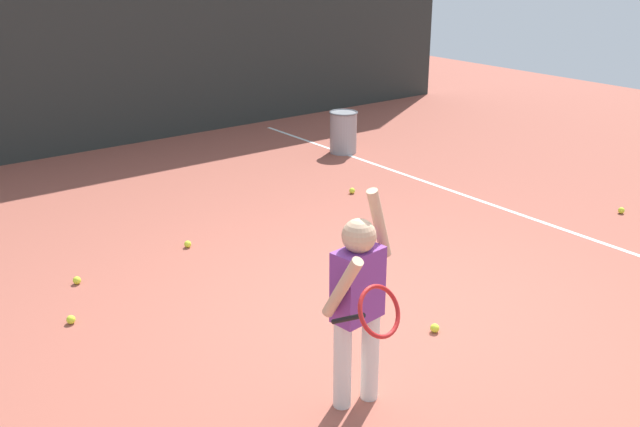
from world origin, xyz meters
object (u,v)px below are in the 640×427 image
ball_hopper (343,132)px  tennis_ball_1 (352,191)px  tennis_player (359,297)px  tennis_ball_3 (71,320)px  tennis_ball_5 (435,328)px  tennis_ball_2 (621,210)px  tennis_ball_4 (77,280)px  tennis_ball_6 (188,244)px

ball_hopper → tennis_ball_1: 1.73m
tennis_player → tennis_ball_3: 2.40m
tennis_ball_3 → tennis_ball_5: same height
tennis_ball_5 → tennis_ball_1: bearing=61.3°
ball_hopper → tennis_ball_2: ball_hopper is taller
tennis_player → tennis_ball_4: bearing=99.6°
ball_hopper → tennis_ball_4: bearing=-157.5°
tennis_ball_1 → tennis_ball_2: 2.87m
tennis_ball_2 → tennis_ball_3: size_ratio=1.00×
tennis_player → tennis_ball_2: size_ratio=20.46×
tennis_ball_1 → tennis_ball_5: 3.12m
tennis_ball_2 → tennis_ball_6: bearing=154.2°
tennis_player → tennis_ball_3: size_ratio=20.46×
tennis_player → tennis_ball_3: tennis_player is taller
tennis_ball_2 → tennis_ball_5: (-3.33, -0.54, 0.00)m
tennis_ball_5 → tennis_ball_4: bearing=127.2°
tennis_ball_3 → tennis_ball_5: size_ratio=1.00×
tennis_ball_2 → tennis_ball_3: bearing=167.5°
tennis_ball_1 → tennis_ball_4: 3.31m
tennis_ball_6 → tennis_player: bearing=-96.2°
ball_hopper → tennis_ball_6: bearing=-152.8°
tennis_ball_4 → tennis_ball_5: bearing=-52.8°
tennis_ball_3 → tennis_ball_5: bearing=-40.0°
tennis_ball_4 → tennis_ball_6: size_ratio=1.00×
tennis_ball_1 → tennis_ball_3: (-3.56, -1.01, 0.00)m
tennis_ball_4 → tennis_ball_6: 1.10m
tennis_ball_1 → tennis_ball_5: size_ratio=1.00×
tennis_ball_1 → tennis_player: bearing=-129.4°
tennis_player → ball_hopper: tennis_player is taller
tennis_ball_2 → tennis_ball_5: same height
tennis_player → tennis_ball_1: size_ratio=20.46×
tennis_ball_3 → tennis_ball_1: bearing=15.8°
ball_hopper → tennis_ball_5: 4.83m
ball_hopper → tennis_ball_5: ball_hopper is taller
tennis_ball_2 → tennis_ball_6: 4.48m
tennis_player → tennis_ball_3: (-1.05, 2.04, -0.69)m
tennis_player → tennis_ball_5: size_ratio=20.46×
tennis_ball_1 → tennis_ball_4: (-3.29, -0.38, 0.00)m
tennis_ball_1 → tennis_ball_2: bearing=-50.2°
tennis_ball_5 → tennis_ball_6: same height
tennis_player → tennis_ball_2: 4.47m
tennis_ball_2 → tennis_ball_4: same height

